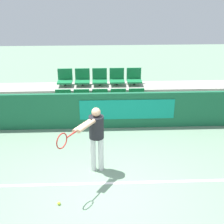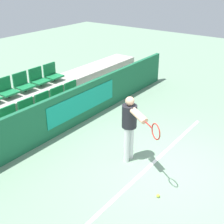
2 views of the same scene
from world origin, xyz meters
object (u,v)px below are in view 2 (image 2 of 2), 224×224
Objects in this scene: stadium_chair_0 at (11,119)px; tennis_player at (131,123)px; stadium_chair_3 at (60,98)px; stadium_chair_2 at (45,104)px; stadium_chair_9 at (52,74)px; tennis_ball at (158,196)px; stadium_chair_4 at (73,92)px; stadium_chair_6 at (6,89)px; stadium_chair_1 at (29,111)px; stadium_chair_8 at (38,78)px; stadium_chair_7 at (23,84)px.

tennis_player is at bearing -70.72° from stadium_chair_0.
tennis_player is (-0.71, -2.92, 0.34)m from stadium_chair_3.
stadium_chair_9 is (1.15, 0.88, 0.42)m from stadium_chair_2.
stadium_chair_2 reaches higher than tennis_ball.
stadium_chair_3 is 0.58m from stadium_chair_4.
tennis_ball is at bearing -93.37° from stadium_chair_6.
stadium_chair_6 reaches higher than stadium_chair_4.
stadium_chair_1 is 1.15m from stadium_chair_3.
tennis_player is at bearing -108.79° from stadium_chair_9.
stadium_chair_9 reaches higher than stadium_chair_3.
stadium_chair_0 and stadium_chair_4 have the same top height.
tennis_ball is at bearing -102.04° from stadium_chair_2.
stadium_chair_8 is at bearing 180.00° from stadium_chair_9.
stadium_chair_1 is 1.99m from stadium_chair_9.
stadium_chair_2 is at bearing 0.00° from stadium_chair_0.
stadium_chair_8 is 3.86m from tennis_player.
stadium_chair_7 is (1.15, 0.88, 0.42)m from stadium_chair_0.
stadium_chair_7 is 8.22× the size of tennis_ball.
stadium_chair_4 is at bearing -26.81° from stadium_chair_6.
stadium_chair_2 is 4.21m from tennis_ball.
stadium_chair_6 is at bearing 180.00° from stadium_chair_7.
stadium_chair_8 is at bearing 73.71° from tennis_ball.
stadium_chair_0 is 1.00× the size of stadium_chair_3.
stadium_chair_1 is at bearing -142.84° from stadium_chair_8.
stadium_chair_7 is at bearing 37.16° from stadium_chair_0.
stadium_chair_3 is at bearing -90.00° from stadium_chair_8.
stadium_chair_1 reaches higher than tennis_ball.
stadium_chair_8 reaches higher than stadium_chair_3.
stadium_chair_3 is (0.58, 0.00, 0.00)m from stadium_chair_2.
stadium_chair_4 is 0.97m from stadium_chair_9.
tennis_player is 1.67m from tennis_ball.
stadium_chair_6 is 1.00× the size of stadium_chair_7.
stadium_chair_6 is 0.58m from stadium_chair_7.
stadium_chair_6 reaches higher than stadium_chair_2.
stadium_chair_9 is (0.58, 0.00, 0.00)m from stadium_chair_8.
stadium_chair_4 is (0.58, 0.00, 0.00)m from stadium_chair_3.
stadium_chair_3 is 1.51m from stadium_chair_6.
tennis_ball is (-0.29, -4.07, -0.62)m from stadium_chair_1.
stadium_chair_3 is 1.00× the size of stadium_chair_9.
stadium_chair_7 is at bearing 123.41° from stadium_chair_3.
tennis_player reaches higher than tennis_ball.
tennis_player is (-1.29, -3.79, -0.08)m from stadium_chair_9.
stadium_chair_1 is at bearing -123.41° from stadium_chair_7.
stadium_chair_7 is at bearing 80.04° from tennis_ball.
stadium_chair_7 is 3.79m from tennis_player.
stadium_chair_1 is at bearing 180.00° from stadium_chair_4.
stadium_chair_1 is at bearing 180.00° from stadium_chair_3.
stadium_chair_3 is 8.22× the size of tennis_ball.
stadium_chair_7 is (0.58, 0.88, 0.42)m from stadium_chair_1.
tennis_ball is at bearing -112.25° from stadium_chair_9.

